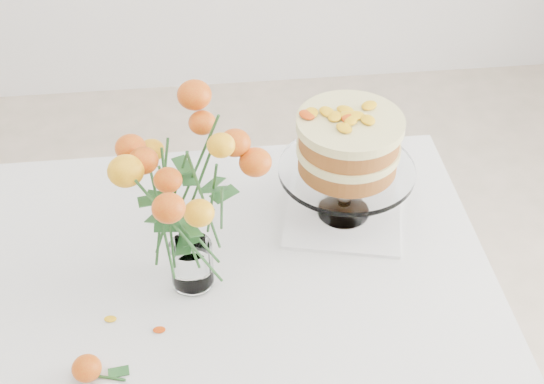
{
  "coord_description": "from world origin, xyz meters",
  "views": [
    {
      "loc": [
        0.1,
        -1.15,
        1.96
      ],
      "look_at": [
        0.23,
        0.07,
        0.92
      ],
      "focal_mm": 50.0,
      "sensor_mm": 36.0,
      "label": 1
    }
  ],
  "objects": [
    {
      "name": "table",
      "position": [
        0.0,
        0.0,
        0.67
      ],
      "size": [
        1.43,
        0.93,
        0.76
      ],
      "color": "tan",
      "rests_on": "ground"
    },
    {
      "name": "napkin",
      "position": [
        0.42,
        0.17,
        0.76
      ],
      "size": [
        0.32,
        0.32,
        0.01
      ],
      "primitive_type": "cube",
      "rotation": [
        0.0,
        0.0,
        -0.23
      ],
      "color": "silver",
      "rests_on": "table"
    },
    {
      "name": "cake_stand",
      "position": [
        0.42,
        0.17,
        0.95
      ],
      "size": [
        0.31,
        0.31,
        0.28
      ],
      "rotation": [
        0.0,
        0.0,
        -0.23
      ],
      "color": "white",
      "rests_on": "napkin"
    },
    {
      "name": "rose_vase",
      "position": [
        0.05,
        -0.02,
        1.02
      ],
      "size": [
        0.39,
        0.39,
        0.45
      ],
      "rotation": [
        0.0,
        0.0,
        0.43
      ],
      "color": "white",
      "rests_on": "table"
    },
    {
      "name": "loose_rose_far",
      "position": [
        -0.15,
        -0.24,
        0.78
      ],
      "size": [
        0.1,
        0.06,
        0.05
      ],
      "rotation": [
        0.0,
        0.0,
        -0.28
      ],
      "color": "red",
      "rests_on": "table"
    },
    {
      "name": "stray_petal_a",
      "position": [
        -0.12,
        -0.1,
        0.76
      ],
      "size": [
        0.03,
        0.02,
        0.0
      ],
      "primitive_type": "ellipsoid",
      "color": "#F5B20F",
      "rests_on": "table"
    },
    {
      "name": "stray_petal_b",
      "position": [
        -0.02,
        -0.14,
        0.76
      ],
      "size": [
        0.03,
        0.02,
        0.0
      ],
      "primitive_type": "ellipsoid",
      "color": "#F5B20F",
      "rests_on": "table"
    }
  ]
}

